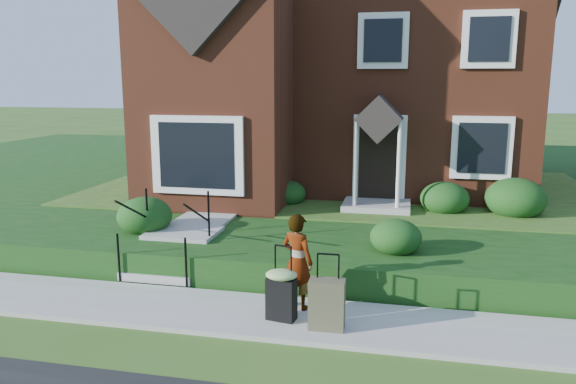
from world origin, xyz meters
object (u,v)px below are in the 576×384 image
(woman, at_px, (297,261))
(suitcase_olive, at_px, (327,304))
(front_steps, at_px, (175,247))
(suitcase_black, at_px, (281,291))

(woman, height_order, suitcase_olive, woman)
(front_steps, height_order, suitcase_black, front_steps)
(front_steps, bearing_deg, suitcase_black, -37.33)
(front_steps, relative_size, suitcase_black, 1.73)
(front_steps, xyz_separation_m, suitcase_olive, (3.33, -2.16, -0.02))
(front_steps, height_order, suitcase_olive, front_steps)
(front_steps, distance_m, suitcase_olive, 3.97)
(suitcase_black, height_order, suitcase_olive, suitcase_black)
(suitcase_black, bearing_deg, front_steps, 152.94)
(front_steps, bearing_deg, woman, -28.20)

